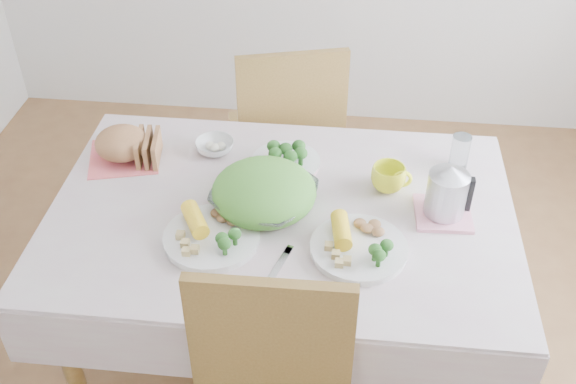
# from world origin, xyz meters

# --- Properties ---
(floor) EXTENTS (3.60, 3.60, 0.00)m
(floor) POSITION_xyz_m (0.00, 0.00, 0.00)
(floor) COLOR brown
(floor) RESTS_ON ground
(dining_table) EXTENTS (1.40, 0.90, 0.75)m
(dining_table) POSITION_xyz_m (0.00, 0.00, 0.38)
(dining_table) COLOR brown
(dining_table) RESTS_ON floor
(tablecloth) EXTENTS (1.50, 1.00, 0.01)m
(tablecloth) POSITION_xyz_m (0.00, 0.00, 0.76)
(tablecloth) COLOR beige
(tablecloth) RESTS_ON dining_table
(chair_far) EXTENTS (0.56, 0.56, 1.01)m
(chair_far) POSITION_xyz_m (-0.08, 0.80, 0.47)
(chair_far) COLOR brown
(chair_far) RESTS_ON floor
(salad_bowl) EXTENTS (0.41, 0.41, 0.08)m
(salad_bowl) POSITION_xyz_m (-0.06, 0.00, 0.80)
(salad_bowl) COLOR white
(salad_bowl) RESTS_ON tablecloth
(dinner_plate_left) EXTENTS (0.34, 0.34, 0.02)m
(dinner_plate_left) POSITION_xyz_m (-0.19, -0.17, 0.77)
(dinner_plate_left) COLOR white
(dinner_plate_left) RESTS_ON tablecloth
(dinner_plate_right) EXTENTS (0.35, 0.35, 0.02)m
(dinner_plate_right) POSITION_xyz_m (0.25, -0.17, 0.77)
(dinner_plate_right) COLOR white
(dinner_plate_right) RESTS_ON tablecloth
(broccoli_plate) EXTENTS (0.26, 0.26, 0.02)m
(broccoli_plate) POSITION_xyz_m (-0.01, 0.24, 0.77)
(broccoli_plate) COLOR beige
(broccoli_plate) RESTS_ON tablecloth
(napkin) EXTENTS (0.29, 0.29, 0.00)m
(napkin) POSITION_xyz_m (-0.59, 0.23, 0.76)
(napkin) COLOR #DC5A5D
(napkin) RESTS_ON tablecloth
(bread_loaf) EXTENTS (0.24, 0.23, 0.11)m
(bread_loaf) POSITION_xyz_m (-0.59, 0.23, 0.82)
(bread_loaf) COLOR brown
(bread_loaf) RESTS_ON napkin
(fruit_bowl) EXTENTS (0.18, 0.18, 0.04)m
(fruit_bowl) POSITION_xyz_m (-0.27, 0.30, 0.78)
(fruit_bowl) COLOR white
(fruit_bowl) RESTS_ON tablecloth
(yellow_mug) EXTENTS (0.13, 0.13, 0.09)m
(yellow_mug) POSITION_xyz_m (0.34, 0.14, 0.81)
(yellow_mug) COLOR yellow
(yellow_mug) RESTS_ON tablecloth
(glass_tumbler) EXTENTS (0.08, 0.08, 0.12)m
(glass_tumbler) POSITION_xyz_m (0.59, 0.30, 0.83)
(glass_tumbler) COLOR white
(glass_tumbler) RESTS_ON tablecloth
(pink_tray) EXTENTS (0.18, 0.18, 0.01)m
(pink_tray) POSITION_xyz_m (0.52, 0.03, 0.77)
(pink_tray) COLOR pink
(pink_tray) RESTS_ON tablecloth
(electric_kettle) EXTENTS (0.16, 0.16, 0.18)m
(electric_kettle) POSITION_xyz_m (0.52, 0.03, 0.88)
(electric_kettle) COLOR #B2B5BA
(electric_kettle) RESTS_ON pink_tray
(fork_left) EXTENTS (0.04, 0.17, 0.00)m
(fork_left) POSITION_xyz_m (-0.11, -0.20, 0.76)
(fork_left) COLOR silver
(fork_left) RESTS_ON tablecloth
(fork_right) EXTENTS (0.07, 0.17, 0.00)m
(fork_right) POSITION_xyz_m (0.02, -0.26, 0.76)
(fork_right) COLOR silver
(fork_right) RESTS_ON tablecloth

